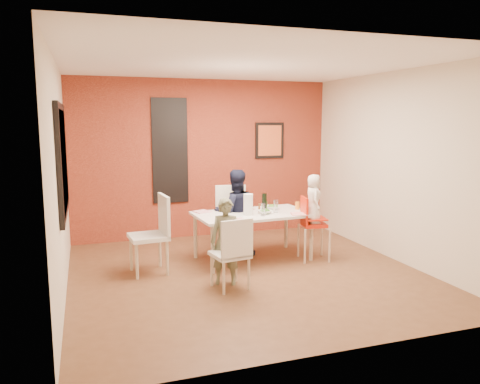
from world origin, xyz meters
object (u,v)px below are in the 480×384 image
object	(u,v)px
chair_left	(155,230)
child_far	(235,213)
dining_table	(253,217)
child_near	(226,242)
toddler	(313,199)
paper_towel_roll	(248,205)
high_chair	(311,222)
wine_bottle	(264,203)
chair_far	(231,215)
chair_near	(233,250)

from	to	relation	value
chair_left	child_far	bearing A→B (deg)	103.09
dining_table	chair_left	xyz separation A→B (m)	(-1.43, -0.14, -0.05)
child_near	toddler	bearing A→B (deg)	43.00
chair_left	paper_towel_roll	size ratio (longest dim) A/B	3.47
chair_left	high_chair	bearing A→B (deg)	81.11
child_far	wine_bottle	bearing A→B (deg)	151.96
wine_bottle	dining_table	bearing A→B (deg)	-170.08
dining_table	toddler	bearing A→B (deg)	-20.32
dining_table	high_chair	distance (m)	0.84
chair_left	child_near	bearing A→B (deg)	41.04
chair_far	child_near	distance (m)	1.48
dining_table	high_chair	size ratio (longest dim) A/B	1.85
dining_table	child_far	size ratio (longest dim) A/B	1.32
dining_table	high_chair	world-z (taller)	high_chair
child_near	toddler	size ratio (longest dim) A/B	1.52
toddler	high_chair	bearing A→B (deg)	84.63
dining_table	wine_bottle	xyz separation A→B (m)	(0.19, 0.03, 0.20)
chair_far	child_near	size ratio (longest dim) A/B	0.95
chair_far	wine_bottle	size ratio (longest dim) A/B	3.73
chair_far	chair_left	size ratio (longest dim) A/B	0.98
chair_left	high_chair	distance (m)	2.22
chair_left	wine_bottle	size ratio (longest dim) A/B	3.81
high_chair	wine_bottle	bearing A→B (deg)	72.06
chair_far	child_near	bearing A→B (deg)	-99.38
toddler	wine_bottle	distance (m)	0.71
toddler	wine_bottle	world-z (taller)	toddler
toddler	paper_towel_roll	distance (m)	0.94
chair_far	paper_towel_roll	size ratio (longest dim) A/B	3.39
chair_left	child_far	size ratio (longest dim) A/B	0.80
paper_towel_roll	wine_bottle	bearing A→B (deg)	26.42
high_chair	toddler	bearing A→B (deg)	-98.86
chair_left	paper_towel_roll	distance (m)	1.34
chair_far	toddler	world-z (taller)	toddler
chair_left	chair_far	bearing A→B (deg)	112.44
chair_near	high_chair	size ratio (longest dim) A/B	0.95
paper_towel_roll	high_chair	bearing A→B (deg)	-10.96
chair_near	chair_far	size ratio (longest dim) A/B	0.86
chair_left	toddler	size ratio (longest dim) A/B	1.47
wine_bottle	paper_towel_roll	world-z (taller)	paper_towel_roll
chair_near	wine_bottle	size ratio (longest dim) A/B	3.22
chair_left	high_chair	xyz separation A→B (m)	(2.22, -0.15, -0.02)
high_chair	chair_left	bearing A→B (deg)	96.68
chair_far	toddler	distance (m)	1.31
chair_near	high_chair	xyz separation A→B (m)	(1.44, 0.82, 0.07)
high_chair	chair_near	bearing A→B (deg)	130.06
dining_table	child_near	bearing A→B (deg)	-127.50
chair_far	paper_towel_roll	xyz separation A→B (m)	(0.05, -0.63, 0.27)
high_chair	child_far	bearing A→B (deg)	70.58
child_near	child_far	xyz separation A→B (m)	(0.49, 1.14, 0.11)
chair_far	child_far	bearing A→B (deg)	-83.17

